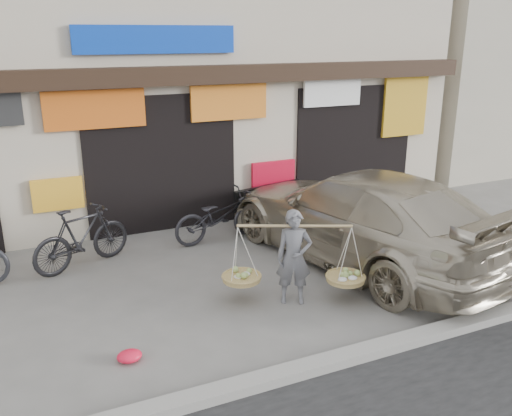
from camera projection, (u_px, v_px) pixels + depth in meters
name	position (u px, v px, depth m)	size (l,w,h in m)	color
ground	(229.00, 302.00, 8.03)	(70.00, 70.00, 0.00)	slate
kerb	(293.00, 372.00, 6.28)	(70.00, 0.25, 0.12)	gray
shophouse_block	(124.00, 50.00, 12.53)	(14.00, 6.32, 7.00)	beige
street_vendor	(294.00, 262.00, 7.86)	(1.94, 1.20, 1.42)	slate
bike_1	(82.00, 237.00, 9.11)	(0.50, 1.78, 1.07)	black
bike_2	(220.00, 216.00, 10.32)	(0.65, 1.86, 0.98)	#242328
suv	(359.00, 216.00, 9.34)	(3.29, 5.82, 1.59)	#B7AB93
red_bag	(129.00, 356.00, 6.57)	(0.31, 0.25, 0.14)	#F71737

